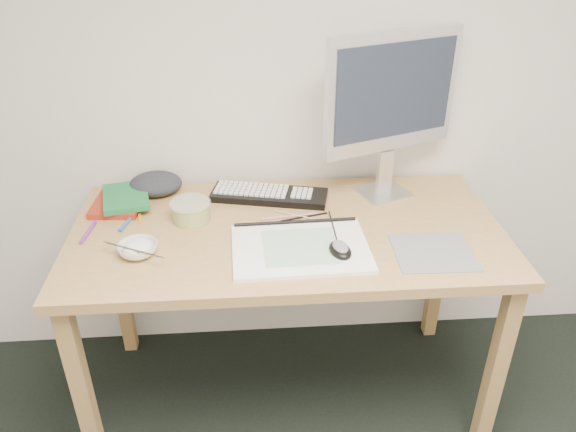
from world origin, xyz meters
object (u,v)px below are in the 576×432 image
object	(u,v)px
desk	(287,249)
rice_bowl	(138,249)
keyboard	(269,195)
monitor	(392,97)
sketchpad	(301,248)

from	to	relation	value
desk	rice_bowl	world-z (taller)	rice_bowl
keyboard	monitor	xyz separation A→B (m)	(0.41, 0.01, 0.35)
sketchpad	keyboard	bearing A→B (deg)	101.38
sketchpad	monitor	size ratio (longest dim) A/B	0.72
monitor	rice_bowl	bearing A→B (deg)	-178.57
sketchpad	rice_bowl	distance (m)	0.49
desk	keyboard	bearing A→B (deg)	103.17
monitor	rice_bowl	xyz separation A→B (m)	(-0.82, -0.34, -0.34)
desk	rice_bowl	bearing A→B (deg)	-165.29
sketchpad	keyboard	size ratio (longest dim) A/B	1.01
monitor	keyboard	bearing A→B (deg)	160.24
desk	monitor	distance (m)	0.61
sketchpad	rice_bowl	size ratio (longest dim) A/B	3.50
keyboard	rice_bowl	size ratio (longest dim) A/B	3.46
monitor	rice_bowl	distance (m)	0.95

